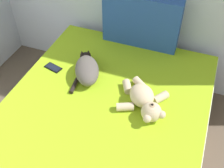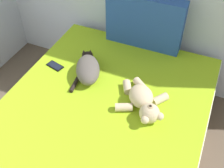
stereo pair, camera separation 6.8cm
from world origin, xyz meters
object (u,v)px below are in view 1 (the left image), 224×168
(bed, at_px, (101,136))
(teddy_bear, at_px, (144,100))
(cell_phone, at_px, (53,68))
(cat, at_px, (87,69))
(patterned_cushion, at_px, (141,21))

(bed, distance_m, teddy_bear, 0.47)
(teddy_bear, xyz_separation_m, cell_phone, (-0.84, 0.14, -0.06))
(cat, distance_m, cell_phone, 0.32)
(bed, distance_m, cat, 0.55)
(patterned_cushion, relative_size, teddy_bear, 1.55)
(patterned_cushion, xyz_separation_m, teddy_bear, (0.26, -0.75, -0.17))
(patterned_cushion, bearing_deg, cell_phone, -134.21)
(bed, bearing_deg, patterned_cushion, 88.78)
(cat, bearing_deg, cell_phone, -176.92)
(patterned_cushion, xyz_separation_m, cell_phone, (-0.59, -0.60, -0.23))
(bed, height_order, cat, cat)
(cat, bearing_deg, teddy_bear, -16.94)
(cat, xyz_separation_m, cell_phone, (-0.31, -0.02, -0.07))
(bed, bearing_deg, cat, 126.01)
(cat, relative_size, cell_phone, 2.74)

